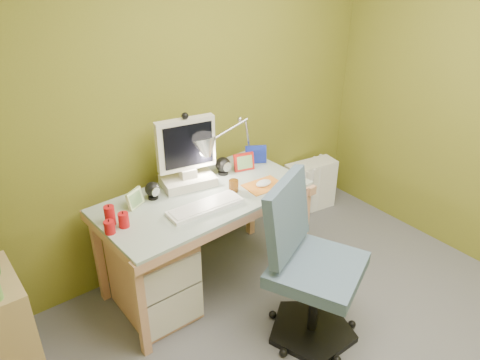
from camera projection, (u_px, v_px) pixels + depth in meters
wall_back at (185, 100)px, 3.10m from camera, size 3.20×0.01×2.40m
slope_ceiling at (166, 95)px, 1.14m from camera, size 1.10×3.20×1.10m
desk at (205, 241)px, 3.13m from camera, size 1.36×0.73×0.71m
monitor at (186, 151)px, 2.97m from camera, size 0.39×0.27×0.48m
speaker_left at (153, 191)px, 2.90m from camera, size 0.11×0.11×0.11m
speaker_right at (223, 166)px, 3.19m from camera, size 0.11×0.11×0.12m
keyboard at (205, 207)px, 2.81m from camera, size 0.48×0.17×0.02m
mousepad at (263, 185)px, 3.07m from camera, size 0.26×0.19×0.01m
mouse at (264, 183)px, 3.06m from camera, size 0.12×0.08×0.04m
amber_tumbler at (234, 186)px, 2.98m from camera, size 0.07×0.07×0.08m
candle_cluster at (113, 218)px, 2.62m from camera, size 0.18×0.16×0.12m
photo_frame_red at (244, 162)px, 3.24m from camera, size 0.14×0.06×0.12m
photo_frame_blue at (256, 154)px, 3.34m from camera, size 0.14×0.10×0.13m
photo_frame_green at (135, 199)px, 2.82m from camera, size 0.12×0.07×0.11m
desk_lamp at (242, 130)px, 3.20m from camera, size 0.53×0.27×0.55m
side_ledge at (3, 340)px, 2.36m from camera, size 0.28×0.43×0.75m
task_chair at (318, 266)px, 2.65m from camera, size 0.75×0.75×1.03m
radiator at (310, 186)px, 4.08m from camera, size 0.46×0.24×0.44m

